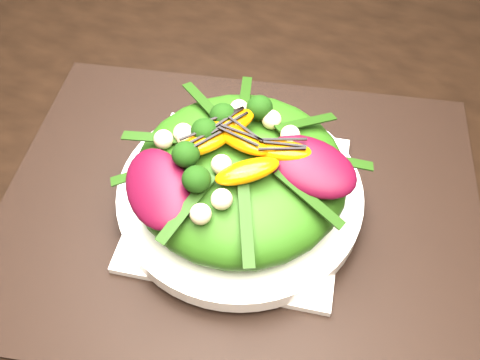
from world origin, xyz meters
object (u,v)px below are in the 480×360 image
at_px(salad_bowl, 240,194).
at_px(lettuce_mound, 240,173).
at_px(dining_table, 462,180).
at_px(orange_segment, 233,136).
at_px(plate_base, 240,201).
at_px(placemat, 240,204).

bearing_deg(salad_bowl, lettuce_mound, 0.00).
xyz_separation_m(dining_table, lettuce_mound, (-0.24, -0.15, 0.08)).
relative_size(dining_table, orange_segment, 25.19).
bearing_deg(dining_table, plate_base, -146.93).
bearing_deg(salad_bowl, plate_base, 0.00).
bearing_deg(placemat, plate_base, 0.00).
bearing_deg(lettuce_mound, placemat, 0.00).
distance_m(placemat, orange_segment, 0.10).
height_order(plate_base, salad_bowl, salad_bowl).
bearing_deg(plate_base, placemat, 0.00).
distance_m(dining_table, salad_bowl, 0.28).
distance_m(salad_bowl, orange_segment, 0.08).
relative_size(placemat, lettuce_mound, 2.39).
bearing_deg(orange_segment, placemat, -35.89).
xyz_separation_m(lettuce_mound, orange_segment, (-0.01, 0.01, 0.05)).
xyz_separation_m(placemat, plate_base, (0.00, 0.00, 0.01)).
xyz_separation_m(dining_table, orange_segment, (-0.25, -0.15, 0.13)).
bearing_deg(salad_bowl, placemat, 0.00).
height_order(placemat, salad_bowl, salad_bowl).
relative_size(placemat, salad_bowl, 2.01).
relative_size(dining_table, salad_bowl, 5.94).
distance_m(plate_base, orange_segment, 0.10).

